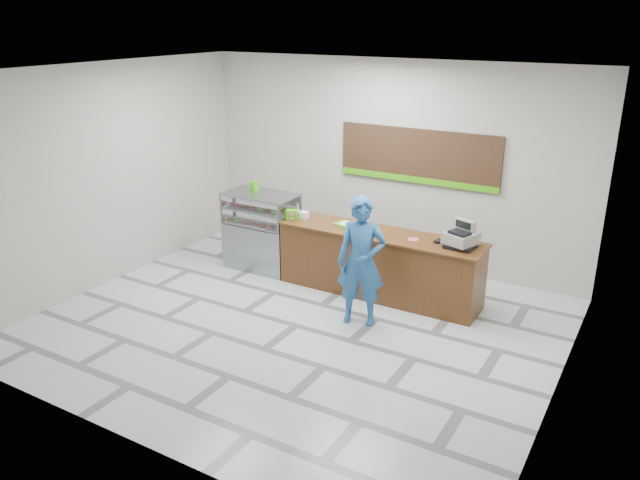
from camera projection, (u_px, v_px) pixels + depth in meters
The scene contains 16 objects.
floor at pixel (296, 326), 8.86m from camera, with size 7.00×7.00×0.00m, color silver.
back_wall at pixel (388, 164), 10.69m from camera, with size 7.00×7.00×0.00m, color #B9B4AA.
ceiling at pixel (292, 72), 7.66m from camera, with size 7.00×7.00×0.00m, color silver.
sales_counter at pixel (379, 264), 9.67m from camera, with size 3.26×0.76×1.03m.
display_case at pixel (262, 230), 10.67m from camera, with size 1.22×0.72×1.33m.
menu_board at pixel (418, 157), 10.33m from camera, with size 2.80×0.06×0.90m.
cash_register at pixel (461, 237), 8.87m from camera, with size 0.51×0.52×0.38m.
card_terminal at pixel (439, 241), 9.08m from camera, with size 0.08×0.15×0.04m, color black.
serving_tray at pixel (348, 225), 9.82m from camera, with size 0.46×0.38×0.02m.
napkin_box at pixel (304, 215), 10.14m from camera, with size 0.13×0.13×0.11m, color white.
straw_cup at pixel (298, 213), 10.21m from camera, with size 0.08×0.08×0.12m, color silver.
promo_box at pixel (292, 215), 10.07m from camera, with size 0.19×0.12×0.16m, color #46B40F.
donut_decal at pixel (413, 239), 9.21m from camera, with size 0.16×0.16×0.00m, color #EF5C94.
green_cup_left at pixel (252, 185), 10.73m from camera, with size 0.08×0.08×0.13m, color #46B40F.
green_cup_right at pixel (256, 186), 10.62m from camera, with size 0.10×0.10×0.16m, color #46B40F.
customer at pixel (361, 262), 8.66m from camera, with size 0.68×0.44×1.86m, color #265D97.
Camera 1 is at (4.29, -6.64, 4.18)m, focal length 35.00 mm.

